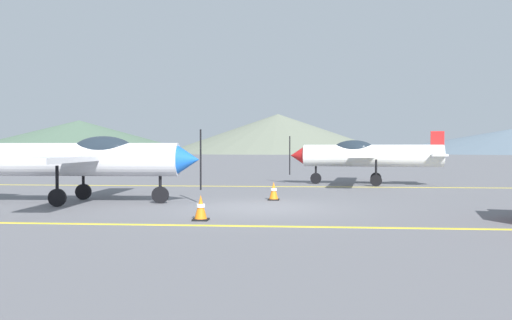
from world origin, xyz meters
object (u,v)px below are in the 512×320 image
(traffic_cone_front, at_px, (201,208))
(traffic_cone_side, at_px, (274,191))
(airplane_mid, at_px, (366,155))
(airplane_near, at_px, (86,158))

(traffic_cone_front, height_order, traffic_cone_side, same)
(traffic_cone_side, bearing_deg, airplane_mid, 62.85)
(airplane_near, bearing_deg, airplane_mid, 42.92)
(traffic_cone_side, bearing_deg, airplane_near, -166.54)
(traffic_cone_side, bearing_deg, traffic_cone_front, -106.64)
(airplane_mid, relative_size, traffic_cone_side, 13.74)
(airplane_near, distance_m, traffic_cone_side, 5.92)
(traffic_cone_front, relative_size, traffic_cone_side, 1.00)
(airplane_near, height_order, traffic_cone_front, airplane_near)
(airplane_near, relative_size, airplane_mid, 1.00)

